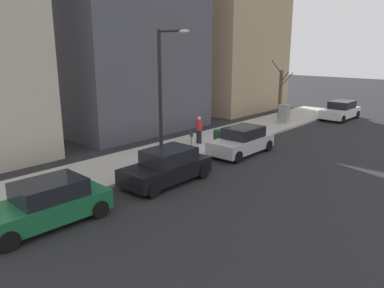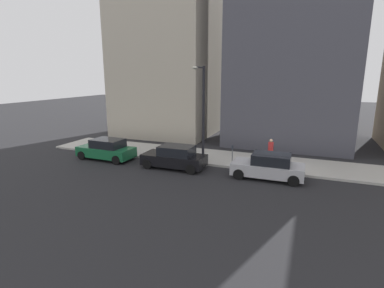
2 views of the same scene
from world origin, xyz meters
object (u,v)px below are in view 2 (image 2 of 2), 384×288
at_px(parked_car_green, 107,149).
at_px(parking_meter, 232,153).
at_px(office_tower_right, 170,56).
at_px(office_block_center, 297,5).
at_px(parked_car_silver, 268,167).
at_px(pedestrian_near_meter, 271,149).
at_px(parked_car_black, 175,157).
at_px(streetlamp, 202,106).
at_px(trash_bin, 277,161).

height_order(parked_car_green, parking_meter, parked_car_green).
relative_size(parked_car_green, office_tower_right, 0.27).
relative_size(parked_car_green, office_block_center, 0.18).
relative_size(parked_car_silver, pedestrian_near_meter, 2.54).
height_order(parked_car_black, office_tower_right, office_tower_right).
height_order(parked_car_black, parked_car_green, same).
bearing_deg(parked_car_silver, streetlamp, 73.79).
xyz_separation_m(parked_car_green, streetlamp, (1.44, -6.92, 3.28)).
xyz_separation_m(parked_car_black, office_block_center, (11.88, -6.25, 11.26)).
distance_m(trash_bin, pedestrian_near_meter, 1.27).
bearing_deg(streetlamp, parking_meter, -85.51).
bearing_deg(pedestrian_near_meter, parked_car_green, 111.74).
xyz_separation_m(parked_car_silver, office_block_center, (11.67, -0.17, 11.26)).
relative_size(pedestrian_near_meter, office_tower_right, 0.10).
bearing_deg(pedestrian_near_meter, office_block_center, 3.66).
height_order(parking_meter, office_tower_right, office_tower_right).
xyz_separation_m(parked_car_black, parked_car_green, (0.09, 5.56, 0.00)).
height_order(parked_car_green, office_block_center, office_block_center).
height_order(streetlamp, office_tower_right, office_tower_right).
bearing_deg(office_block_center, parked_car_silver, 179.19).
bearing_deg(parked_car_black, parked_car_green, 88.66).
xyz_separation_m(parking_meter, office_tower_right, (9.74, 9.32, 6.97)).
bearing_deg(trash_bin, office_tower_right, 52.71).
bearing_deg(office_block_center, parked_car_black, 152.24).
distance_m(streetlamp, office_tower_right, 12.86).
bearing_deg(streetlamp, parked_car_green, 101.72).
xyz_separation_m(parked_car_green, office_tower_right, (11.35, 0.26, 7.21)).
bearing_deg(parking_meter, pedestrian_near_meter, -57.52).
height_order(parked_car_black, streetlamp, streetlamp).
distance_m(parked_car_green, streetlamp, 7.80).
xyz_separation_m(streetlamp, office_tower_right, (9.91, 7.18, 3.93)).
distance_m(parked_car_black, trash_bin, 6.73).
bearing_deg(parked_car_green, trash_bin, -78.66).
distance_m(parked_car_green, trash_bin, 12.12).
distance_m(parked_car_green, parking_meter, 9.20).
distance_m(parked_car_green, office_block_center, 20.13).
relative_size(streetlamp, office_tower_right, 0.41).
distance_m(office_block_center, office_tower_right, 12.74).
height_order(parking_meter, pedestrian_near_meter, pedestrian_near_meter).
bearing_deg(streetlamp, office_block_center, -25.26).
height_order(trash_bin, office_tower_right, office_tower_right).
bearing_deg(trash_bin, parked_car_green, 99.76).
bearing_deg(parking_meter, parked_car_black, 115.81).
bearing_deg(parked_car_green, parked_car_silver, -87.80).
xyz_separation_m(parked_car_black, streetlamp, (1.52, -1.36, 3.28)).
relative_size(streetlamp, trash_bin, 7.22).
bearing_deg(parked_car_green, office_block_center, -43.46).
height_order(parked_car_silver, parking_meter, parked_car_silver).
xyz_separation_m(parked_car_silver, parked_car_green, (-0.13, 11.65, 0.00)).
relative_size(parked_car_green, streetlamp, 0.65).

